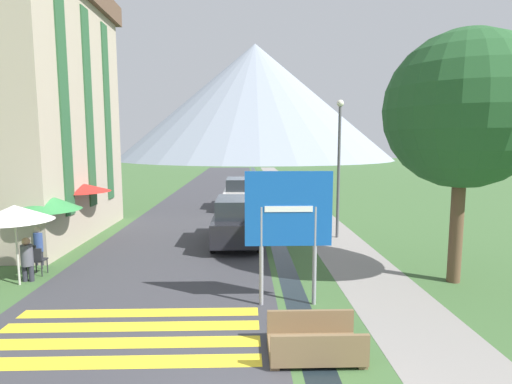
# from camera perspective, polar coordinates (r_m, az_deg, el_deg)

# --- Properties ---
(ground_plane) EXTENTS (160.00, 160.00, 0.00)m
(ground_plane) POSITION_cam_1_polar(r_m,az_deg,el_deg) (24.95, -1.43, -2.02)
(ground_plane) COLOR #3D6033
(road) EXTENTS (6.40, 60.00, 0.01)m
(road) POSITION_cam_1_polar(r_m,az_deg,el_deg) (34.94, -5.60, 0.54)
(road) COLOR #38383D
(road) RESTS_ON ground_plane
(footpath) EXTENTS (2.20, 60.00, 0.01)m
(footpath) POSITION_cam_1_polar(r_m,az_deg,el_deg) (35.05, 4.40, 0.57)
(footpath) COLOR gray
(footpath) RESTS_ON ground_plane
(drainage_channel) EXTENTS (0.60, 60.00, 0.00)m
(drainage_channel) POSITION_cam_1_polar(r_m,az_deg,el_deg) (34.88, 0.47, 0.56)
(drainage_channel) COLOR black
(drainage_channel) RESTS_ON ground_plane
(crosswalk_marking) EXTENTS (5.44, 2.54, 0.01)m
(crosswalk_marking) POSITION_cam_1_polar(r_m,az_deg,el_deg) (9.07, -17.92, -18.80)
(crosswalk_marking) COLOR yellow
(crosswalk_marking) RESTS_ON ground_plane
(mountain_distant) EXTENTS (66.62, 66.62, 28.00)m
(mountain_distant) POSITION_cam_1_polar(r_m,az_deg,el_deg) (101.02, -0.14, 12.71)
(mountain_distant) COLOR gray
(mountain_distant) RESTS_ON ground_plane
(hotel_building) EXTENTS (6.46, 8.55, 10.55)m
(hotel_building) POSITION_cam_1_polar(r_m,az_deg,el_deg) (19.16, -31.41, 11.38)
(hotel_building) COLOR tan
(hotel_building) RESTS_ON ground_plane
(road_sign) EXTENTS (2.07, 0.11, 3.25)m
(road_sign) POSITION_cam_1_polar(r_m,az_deg,el_deg) (9.49, 4.66, -3.81)
(road_sign) COLOR gray
(road_sign) RESTS_ON ground_plane
(footbridge) EXTENTS (1.70, 1.10, 0.65)m
(footbridge) POSITION_cam_1_polar(r_m,az_deg,el_deg) (7.94, 8.38, -20.65)
(footbridge) COLOR brown
(footbridge) RESTS_ON ground_plane
(parked_car_near) EXTENTS (1.86, 4.33, 1.82)m
(parked_car_near) POSITION_cam_1_polar(r_m,az_deg,el_deg) (15.55, -2.79, -4.11)
(parked_car_near) COLOR black
(parked_car_near) RESTS_ON ground_plane
(parked_car_far) EXTENTS (1.89, 4.60, 1.82)m
(parked_car_far) POSITION_cam_1_polar(r_m,az_deg,el_deg) (24.13, -2.37, -0.14)
(parked_car_far) COLOR silver
(parked_car_far) RESTS_ON ground_plane
(cafe_chair_near_right) EXTENTS (0.40, 0.40, 0.85)m
(cafe_chair_near_right) POSITION_cam_1_polar(r_m,az_deg,el_deg) (14.05, -29.41, -7.88)
(cafe_chair_near_right) COLOR #232328
(cafe_chair_near_right) RESTS_ON ground_plane
(cafe_chair_near_left) EXTENTS (0.40, 0.40, 0.85)m
(cafe_chair_near_left) POSITION_cam_1_polar(r_m,az_deg,el_deg) (13.57, -28.83, -8.35)
(cafe_chair_near_left) COLOR #232328
(cafe_chair_near_left) RESTS_ON ground_plane
(cafe_chair_far_right) EXTENTS (0.40, 0.40, 0.85)m
(cafe_chair_far_right) POSITION_cam_1_polar(r_m,az_deg,el_deg) (16.41, -25.31, -5.61)
(cafe_chair_far_right) COLOR #232328
(cafe_chair_far_right) RESTS_ON ground_plane
(cafe_chair_middle) EXTENTS (0.40, 0.40, 0.85)m
(cafe_chair_middle) POSITION_cam_1_polar(r_m,az_deg,el_deg) (15.13, -27.61, -6.76)
(cafe_chair_middle) COLOR #232328
(cafe_chair_middle) RESTS_ON ground_plane
(cafe_umbrella_front_white) EXTENTS (1.99, 1.99, 2.24)m
(cafe_umbrella_front_white) POSITION_cam_1_polar(r_m,az_deg,el_deg) (12.66, -31.24, -2.59)
(cafe_umbrella_front_white) COLOR #B7B2A8
(cafe_umbrella_front_white) RESTS_ON ground_plane
(cafe_umbrella_middle_green) EXTENTS (2.26, 2.26, 2.24)m
(cafe_umbrella_middle_green) POSITION_cam_1_polar(r_m,az_deg,el_deg) (14.93, -27.89, -1.26)
(cafe_umbrella_middle_green) COLOR #B7B2A8
(cafe_umbrella_middle_green) RESTS_ON ground_plane
(cafe_umbrella_rear_red) EXTENTS (2.37, 2.37, 2.36)m
(cafe_umbrella_rear_red) POSITION_cam_1_polar(r_m,az_deg,el_deg) (17.18, -23.90, 0.63)
(cafe_umbrella_rear_red) COLOR #B7B2A8
(cafe_umbrella_rear_red) RESTS_ON ground_plane
(person_seated_far) EXTENTS (0.32, 0.32, 1.27)m
(person_seated_far) POSITION_cam_1_polar(r_m,az_deg,el_deg) (13.11, -29.90, -8.09)
(person_seated_far) COLOR #282833
(person_seated_far) RESTS_ON ground_plane
(person_seated_near) EXTENTS (0.32, 0.32, 1.28)m
(person_seated_near) POSITION_cam_1_polar(r_m,az_deg,el_deg) (14.64, -28.57, -6.48)
(person_seated_near) COLOR #282833
(person_seated_near) RESTS_ON ground_plane
(streetlamp) EXTENTS (0.28, 0.28, 5.63)m
(streetlamp) POSITION_cam_1_polar(r_m,az_deg,el_deg) (16.63, 11.77, 4.78)
(streetlamp) COLOR #515156
(streetlamp) RESTS_ON ground_plane
(tree_by_path) EXTENTS (4.23, 4.23, 6.90)m
(tree_by_path) POSITION_cam_1_polar(r_m,az_deg,el_deg) (12.31, 27.54, 10.26)
(tree_by_path) COLOR brown
(tree_by_path) RESTS_ON ground_plane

